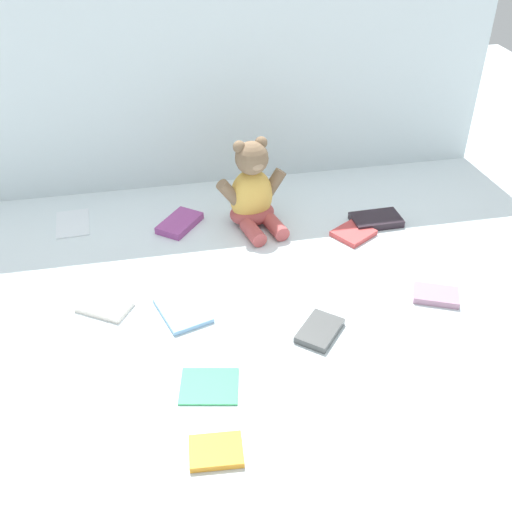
{
  "coord_description": "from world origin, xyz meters",
  "views": [
    {
      "loc": [
        -0.2,
        -1.19,
        0.89
      ],
      "look_at": [
        0.02,
        -0.1,
        0.1
      ],
      "focal_mm": 42.43,
      "sensor_mm": 36.0,
      "label": 1
    }
  ],
  "objects_px": {
    "book_case_0": "(376,220)",
    "book_case_4": "(320,330)",
    "book_case_8": "(180,223)",
    "teddy_bear": "(253,194)",
    "book_case_7": "(73,223)",
    "book_case_9": "(353,233)",
    "book_case_6": "(183,310)",
    "book_case_1": "(105,306)",
    "book_case_5": "(209,385)",
    "book_case_3": "(216,451)",
    "book_case_2": "(436,295)"
  },
  "relations": [
    {
      "from": "teddy_bear",
      "to": "book_case_0",
      "type": "distance_m",
      "value": 0.35
    },
    {
      "from": "book_case_8",
      "to": "book_case_0",
      "type": "bearing_deg",
      "value": -151.32
    },
    {
      "from": "book_case_5",
      "to": "book_case_6",
      "type": "xyz_separation_m",
      "value": [
        -0.03,
        0.23,
        0.0
      ]
    },
    {
      "from": "book_case_2",
      "to": "book_case_7",
      "type": "bearing_deg",
      "value": 83.43
    },
    {
      "from": "book_case_1",
      "to": "book_case_8",
      "type": "relative_size",
      "value": 0.9
    },
    {
      "from": "book_case_1",
      "to": "book_case_0",
      "type": "bearing_deg",
      "value": 139.62
    },
    {
      "from": "teddy_bear",
      "to": "book_case_5",
      "type": "xyz_separation_m",
      "value": [
        -0.2,
        -0.57,
        -0.09
      ]
    },
    {
      "from": "book_case_4",
      "to": "book_case_5",
      "type": "relative_size",
      "value": 0.96
    },
    {
      "from": "book_case_2",
      "to": "book_case_7",
      "type": "relative_size",
      "value": 0.74
    },
    {
      "from": "book_case_5",
      "to": "book_case_6",
      "type": "relative_size",
      "value": 0.86
    },
    {
      "from": "book_case_8",
      "to": "book_case_7",
      "type": "bearing_deg",
      "value": 25.03
    },
    {
      "from": "book_case_6",
      "to": "book_case_8",
      "type": "distance_m",
      "value": 0.36
    },
    {
      "from": "book_case_0",
      "to": "book_case_3",
      "type": "distance_m",
      "value": 0.85
    },
    {
      "from": "book_case_5",
      "to": "book_case_3",
      "type": "bearing_deg",
      "value": -171.88
    },
    {
      "from": "book_case_3",
      "to": "teddy_bear",
      "type": "bearing_deg",
      "value": -11.12
    },
    {
      "from": "book_case_4",
      "to": "book_case_5",
      "type": "xyz_separation_m",
      "value": [
        -0.25,
        -0.11,
        -0.0
      ]
    },
    {
      "from": "book_case_1",
      "to": "book_case_3",
      "type": "height_order",
      "value": "same"
    },
    {
      "from": "book_case_0",
      "to": "book_case_8",
      "type": "relative_size",
      "value": 1.04
    },
    {
      "from": "teddy_bear",
      "to": "book_case_5",
      "type": "height_order",
      "value": "teddy_bear"
    },
    {
      "from": "teddy_bear",
      "to": "book_case_9",
      "type": "relative_size",
      "value": 2.49
    },
    {
      "from": "book_case_5",
      "to": "book_case_4",
      "type": "bearing_deg",
      "value": -55.96
    },
    {
      "from": "book_case_3",
      "to": "book_case_7",
      "type": "xyz_separation_m",
      "value": [
        -0.28,
        0.82,
        -0.0
      ]
    },
    {
      "from": "book_case_1",
      "to": "book_case_6",
      "type": "xyz_separation_m",
      "value": [
        0.17,
        -0.05,
        -0.0
      ]
    },
    {
      "from": "book_case_0",
      "to": "book_case_4",
      "type": "relative_size",
      "value": 1.23
    },
    {
      "from": "book_case_0",
      "to": "book_case_6",
      "type": "height_order",
      "value": "book_case_0"
    },
    {
      "from": "book_case_8",
      "to": "teddy_bear",
      "type": "bearing_deg",
      "value": -147.26
    },
    {
      "from": "book_case_8",
      "to": "book_case_2",
      "type": "bearing_deg",
      "value": -179.35
    },
    {
      "from": "book_case_0",
      "to": "book_case_6",
      "type": "xyz_separation_m",
      "value": [
        -0.56,
        -0.27,
        -0.0
      ]
    },
    {
      "from": "book_case_8",
      "to": "book_case_9",
      "type": "height_order",
      "value": "book_case_8"
    },
    {
      "from": "book_case_7",
      "to": "book_case_5",
      "type": "bearing_deg",
      "value": 110.87
    },
    {
      "from": "book_case_1",
      "to": "book_case_5",
      "type": "bearing_deg",
      "value": 68.16
    },
    {
      "from": "book_case_3",
      "to": "book_case_6",
      "type": "xyz_separation_m",
      "value": [
        -0.02,
        0.39,
        -0.0
      ]
    },
    {
      "from": "book_case_6",
      "to": "book_case_3",
      "type": "bearing_deg",
      "value": -104.21
    },
    {
      "from": "book_case_0",
      "to": "book_case_7",
      "type": "relative_size",
      "value": 0.97
    },
    {
      "from": "teddy_bear",
      "to": "book_case_4",
      "type": "height_order",
      "value": "teddy_bear"
    },
    {
      "from": "book_case_6",
      "to": "book_case_9",
      "type": "bearing_deg",
      "value": 8.19
    },
    {
      "from": "book_case_0",
      "to": "book_case_4",
      "type": "bearing_deg",
      "value": -36.22
    },
    {
      "from": "teddy_bear",
      "to": "book_case_1",
      "type": "distance_m",
      "value": 0.5
    },
    {
      "from": "book_case_1",
      "to": "book_case_9",
      "type": "relative_size",
      "value": 1.17
    },
    {
      "from": "book_case_2",
      "to": "book_case_7",
      "type": "distance_m",
      "value": 0.97
    },
    {
      "from": "book_case_2",
      "to": "book_case_4",
      "type": "bearing_deg",
      "value": 125.82
    },
    {
      "from": "book_case_3",
      "to": "book_case_9",
      "type": "height_order",
      "value": "same"
    },
    {
      "from": "book_case_1",
      "to": "book_case_6",
      "type": "height_order",
      "value": "same"
    },
    {
      "from": "book_case_9",
      "to": "book_case_6",
      "type": "bearing_deg",
      "value": -96.64
    },
    {
      "from": "book_case_6",
      "to": "book_case_7",
      "type": "relative_size",
      "value": 0.95
    },
    {
      "from": "book_case_2",
      "to": "book_case_9",
      "type": "xyz_separation_m",
      "value": [
        -0.1,
        0.29,
        -0.0
      ]
    },
    {
      "from": "book_case_5",
      "to": "book_case_9",
      "type": "xyz_separation_m",
      "value": [
        0.45,
        0.46,
        0.0
      ]
    },
    {
      "from": "book_case_2",
      "to": "book_case_6",
      "type": "bearing_deg",
      "value": 107.55
    },
    {
      "from": "book_case_8",
      "to": "book_case_5",
      "type": "bearing_deg",
      "value": 128.32
    },
    {
      "from": "book_case_0",
      "to": "book_case_7",
      "type": "height_order",
      "value": "book_case_0"
    }
  ]
}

